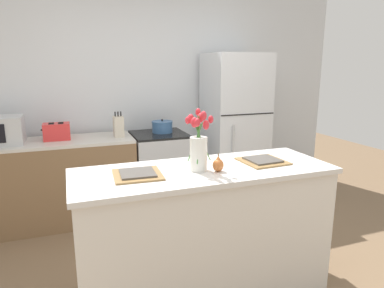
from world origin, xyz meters
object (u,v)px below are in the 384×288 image
stove_range (160,171)px  plate_setting_left (138,174)px  plate_setting_right (263,161)px  knife_block (119,126)px  refrigerator (234,128)px  cooking_pot (162,127)px  flower_vase (199,147)px  pear_figurine (218,164)px  toaster (57,131)px

stove_range → plate_setting_left: plate_setting_left is taller
plate_setting_right → knife_block: knife_block is taller
stove_range → plate_setting_left: size_ratio=2.77×
refrigerator → plate_setting_left: refrigerator is taller
stove_range → cooking_pot: cooking_pot is taller
flower_vase → cooking_pot: flower_vase is taller
knife_block → refrigerator: bearing=1.0°
pear_figurine → toaster: size_ratio=0.44×
pear_figurine → knife_block: knife_block is taller
refrigerator → toaster: refrigerator is taller
refrigerator → toaster: size_ratio=6.38×
pear_figurine → knife_block: size_ratio=0.46×
flower_vase → plate_setting_left: (-0.41, 0.03, -0.16)m
plate_setting_left → toaster: toaster is taller
refrigerator → flower_vase: refrigerator is taller
plate_setting_left → cooking_pot: 1.75m
stove_range → plate_setting_right: plate_setting_right is taller
cooking_pot → plate_setting_right: bearing=-79.1°
toaster → knife_block: bearing=-5.5°
refrigerator → flower_vase: (-1.11, -1.63, 0.22)m
pear_figurine → plate_setting_left: pear_figurine is taller
plate_setting_left → toaster: size_ratio=1.15×
stove_range → plate_setting_right: bearing=-77.1°
flower_vase → cooking_pot: 1.69m
plate_setting_right → toaster: toaster is taller
toaster → cooking_pot: (1.13, 0.01, -0.02)m
plate_setting_left → plate_setting_right: bearing=0.0°
plate_setting_left → refrigerator: bearing=46.5°
toaster → knife_block: 0.63m
plate_setting_left → cooking_pot: size_ratio=1.36×
pear_figurine → refrigerator: bearing=59.7°
pear_figurine → plate_setting_right: pear_figurine is taller
pear_figurine → plate_setting_right: bearing=13.7°
refrigerator → knife_block: (-1.40, -0.03, 0.11)m
cooking_pot → knife_block: knife_block is taller
flower_vase → toaster: (-0.92, 1.66, -0.13)m
plate_setting_right → plate_setting_left: bearing=180.0°
plate_setting_right → stove_range: bearing=102.9°
knife_block → plate_setting_right: bearing=-62.5°
pear_figurine → plate_setting_right: size_ratio=0.38×
stove_range → plate_setting_left: 1.77m
knife_block → cooking_pot: bearing=7.5°
cooking_pot → flower_vase: bearing=-97.0°
pear_figurine → cooking_pot: pear_figurine is taller
pear_figurine → cooking_pot: (0.09, 1.73, -0.04)m
refrigerator → plate_setting_right: bearing=-110.1°
flower_vase → cooking_pot: (0.20, 1.67, -0.15)m
cooking_pot → knife_block: bearing=-172.5°
pear_figurine → cooking_pot: size_ratio=0.52×
refrigerator → cooking_pot: (-0.90, 0.04, 0.07)m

